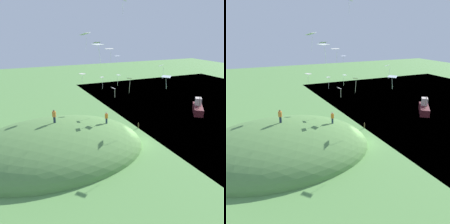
{
  "view_description": "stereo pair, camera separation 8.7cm",
  "coord_description": "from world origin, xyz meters",
  "views": [
    {
      "loc": [
        15.66,
        26.83,
        14.98
      ],
      "look_at": [
        2.96,
        -1.65,
        4.45
      ],
      "focal_mm": 39.36,
      "sensor_mm": 36.0,
      "label": 1
    },
    {
      "loc": [
        15.58,
        26.87,
        14.98
      ],
      "look_at": [
        2.96,
        -1.65,
        4.45
      ],
      "focal_mm": 39.36,
      "sensor_mm": 36.0,
      "label": 2
    }
  ],
  "objects": [
    {
      "name": "ground_plane",
      "position": [
        0.0,
        0.0,
        0.0
      ],
      "size": [
        160.0,
        160.0,
        0.0
      ],
      "primitive_type": "plane",
      "color": "#5C9249"
    },
    {
      "name": "grass_hill",
      "position": [
        10.77,
        -2.05,
        0.0
      ],
      "size": [
        23.59,
        17.29,
        7.73
      ],
      "primitive_type": "ellipsoid",
      "color": "#578544",
      "rests_on": "ground_plane"
    },
    {
      "name": "boat_on_lake",
      "position": [
        -17.22,
        -6.94,
        0.86
      ],
      "size": [
        4.85,
        5.56,
        3.38
      ],
      "rotation": [
        0.0,
        0.0,
        4.04
      ],
      "color": "#4C161B",
      "rests_on": "lake_water"
    },
    {
      "name": "person_walking_path",
      "position": [
        10.53,
        -2.34,
        4.91
      ],
      "size": [
        0.51,
        0.51,
        1.69
      ],
      "rotation": [
        0.0,
        0.0,
        3.22
      ],
      "color": "#222D43",
      "rests_on": "grass_hill"
    },
    {
      "name": "person_on_hilltop",
      "position": [
        3.97,
        -1.18,
        4.11
      ],
      "size": [
        0.46,
        0.46,
        1.56
      ],
      "rotation": [
        0.0,
        0.0,
        3.3
      ],
      "color": "#223448",
      "rests_on": "grass_hill"
    },
    {
      "name": "kite_0",
      "position": [
        -3.15,
        1.55,
        9.27
      ],
      "size": [
        1.3,
        1.35,
        1.64
      ],
      "color": "white"
    },
    {
      "name": "kite_1",
      "position": [
        -1.91,
        -8.07,
        18.85
      ],
      "size": [
        0.91,
        1.04,
        1.97
      ],
      "color": "white"
    },
    {
      "name": "kite_2",
      "position": [
        -0.35,
        -3.15,
        8.34
      ],
      "size": [
        0.95,
        0.91,
        2.12
      ],
      "color": "#F1E5CF"
    },
    {
      "name": "kite_3",
      "position": [
        -4.44,
        -1.55,
        10.14
      ],
      "size": [
        1.06,
        1.02,
        1.92
      ],
      "color": "silver"
    },
    {
      "name": "kite_4",
      "position": [
        7.65,
        2.18,
        14.49
      ],
      "size": [
        1.35,
        1.36,
        1.87
      ],
      "color": "white"
    },
    {
      "name": "kite_5",
      "position": [
        1.69,
        -10.3,
        13.0
      ],
      "size": [
        1.24,
        0.95,
        1.31
      ],
      "color": "white"
    },
    {
      "name": "kite_6",
      "position": [
        0.74,
        -10.67,
        7.27
      ],
      "size": [
        0.85,
        0.74,
        2.05
      ],
      "color": "white"
    },
    {
      "name": "kite_7",
      "position": [
        2.51,
        -2.18,
        7.47
      ],
      "size": [
        0.55,
        0.67,
        1.46
      ],
      "color": "silver"
    },
    {
      "name": "kite_8",
      "position": [
        -1.4,
        -9.38,
        10.88
      ],
      "size": [
        0.82,
        0.63,
        1.11
      ],
      "color": "white"
    },
    {
      "name": "kite_9",
      "position": [
        7.59,
        5.62,
        13.63
      ],
      "size": [
        1.28,
        1.16,
        1.7
      ],
      "color": "white"
    },
    {
      "name": "kite_10",
      "position": [
        7.39,
        -0.07,
        10.09
      ],
      "size": [
        0.79,
        0.87,
        1.04
      ],
      "color": "white"
    },
    {
      "name": "kite_11",
      "position": [
        2.93,
        -2.49,
        12.58
      ],
      "size": [
        1.12,
        0.84,
        1.67
      ],
      "color": "white"
    },
    {
      "name": "kite_12",
      "position": [
        0.4,
        -5.12,
        8.55
      ],
      "size": [
        0.5,
        0.74,
        1.69
      ],
      "color": "white"
    },
    {
      "name": "mooring_post",
      "position": [
        -2.98,
        -4.64,
        0.45
      ],
      "size": [
        0.14,
        0.14,
        0.91
      ],
      "primitive_type": "cylinder",
      "color": "brown",
      "rests_on": "ground_plane"
    }
  ]
}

